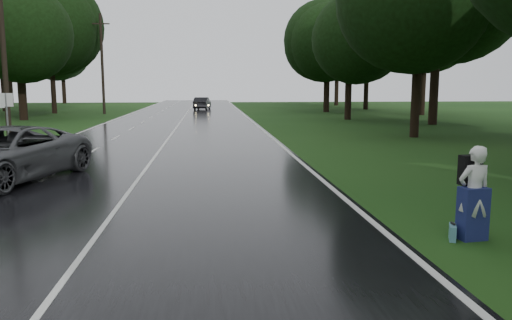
{
  "coord_description": "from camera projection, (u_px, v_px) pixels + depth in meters",
  "views": [
    {
      "loc": [
        2.25,
        -9.37,
        3.02
      ],
      "look_at": [
        3.46,
        3.51,
        1.1
      ],
      "focal_mm": 35.67,
      "sensor_mm": 36.0,
      "label": 1
    }
  ],
  "objects": [
    {
      "name": "hitchhiker",
      "position": [
        473.0,
        196.0,
        9.91
      ],
      "size": [
        0.73,
        0.68,
        1.86
      ],
      "color": "silver",
      "rests_on": "ground"
    },
    {
      "name": "utility_pole_far",
      "position": [
        104.0,
        114.0,
        52.68
      ],
      "size": [
        1.8,
        0.28,
        10.13
      ],
      "primitive_type": null,
      "color": "black",
      "rests_on": "ground"
    },
    {
      "name": "utility_pole_mid",
      "position": [
        10.0,
        141.0,
        27.54
      ],
      "size": [
        1.8,
        0.28,
        9.46
      ],
      "primitive_type": null,
      "color": "black",
      "rests_on": "ground"
    },
    {
      "name": "lane_center",
      "position": [
        169.0,
        137.0,
        29.15
      ],
      "size": [
        0.12,
        140.0,
        0.01
      ],
      "primitive_type": "cube",
      "color": "silver",
      "rests_on": "road"
    },
    {
      "name": "far_car",
      "position": [
        202.0,
        103.0,
        61.06
      ],
      "size": [
        2.15,
        4.66,
        1.48
      ],
      "primitive_type": "imported",
      "rotation": [
        0.0,
        0.0,
        3.01
      ],
      "color": "black",
      "rests_on": "road"
    },
    {
      "name": "tree_right_d",
      "position": [
        414.0,
        137.0,
        29.48
      ],
      "size": [
        8.85,
        8.85,
        13.82
      ],
      "primitive_type": null,
      "color": "black",
      "rests_on": "ground"
    },
    {
      "name": "grey_car",
      "position": [
        5.0,
        154.0,
        15.69
      ],
      "size": [
        4.55,
        6.67,
        1.7
      ],
      "primitive_type": "imported",
      "rotation": [
        0.0,
        0.0,
        5.97
      ],
      "color": "#434548",
      "rests_on": "road"
    },
    {
      "name": "tree_left_f",
      "position": [
        55.0,
        113.0,
        53.91
      ],
      "size": [
        10.02,
        10.02,
        15.65
      ],
      "primitive_type": null,
      "color": "black",
      "rests_on": "ground"
    },
    {
      "name": "tree_left_e",
      "position": [
        24.0,
        120.0,
        43.68
      ],
      "size": [
        7.91,
        7.91,
        12.36
      ],
      "primitive_type": null,
      "color": "black",
      "rests_on": "ground"
    },
    {
      "name": "road",
      "position": [
        169.0,
        137.0,
        29.15
      ],
      "size": [
        12.0,
        140.0,
        0.04
      ],
      "primitive_type": "cube",
      "color": "black",
      "rests_on": "ground"
    },
    {
      "name": "road_sign_a",
      "position": [
        1.0,
        152.0,
        23.12
      ],
      "size": [
        0.63,
        0.1,
        2.61
      ],
      "primitive_type": null,
      "color": "white",
      "rests_on": "ground"
    },
    {
      "name": "suitcase",
      "position": [
        453.0,
        232.0,
        9.96
      ],
      "size": [
        0.28,
        0.44,
        0.3
      ],
      "primitive_type": "cube",
      "rotation": [
        0.0,
        0.0,
        5.87
      ],
      "color": "teal",
      "rests_on": "ground"
    },
    {
      "name": "road_sign_b",
      "position": [
        10.0,
        149.0,
        24.16
      ],
      "size": [
        0.63,
        0.1,
        2.63
      ],
      "primitive_type": null,
      "color": "white",
      "rests_on": "ground"
    },
    {
      "name": "ground",
      "position": [
        89.0,
        248.0,
        9.46
      ],
      "size": [
        160.0,
        160.0,
        0.0
      ],
      "primitive_type": "plane",
      "color": "#1B3F12",
      "rests_on": "ground"
    },
    {
      "name": "tree_right_e",
      "position": [
        348.0,
        120.0,
        44.31
      ],
      "size": [
        7.62,
        7.62,
        11.91
      ],
      "primitive_type": null,
      "color": "black",
      "rests_on": "ground"
    },
    {
      "name": "tree_right_f",
      "position": [
        326.0,
        112.0,
        56.71
      ],
      "size": [
        8.43,
        8.43,
        13.17
      ],
      "primitive_type": null,
      "color": "black",
      "rests_on": "ground"
    }
  ]
}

